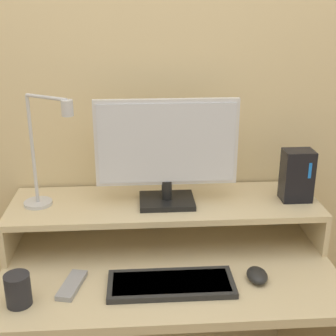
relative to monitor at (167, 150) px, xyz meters
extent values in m
cube|color=beige|center=(-0.01, 0.21, 0.13)|extent=(6.00, 0.05, 2.50)
cube|color=beige|center=(-0.01, -0.14, -0.37)|extent=(1.10, 0.64, 0.03)
cube|color=beige|center=(-0.55, 0.02, -0.29)|extent=(0.02, 0.32, 0.13)
cube|color=beige|center=(0.53, 0.02, -0.29)|extent=(0.02, 0.32, 0.13)
cube|color=beige|center=(-0.01, 0.02, -0.21)|extent=(1.10, 0.32, 0.02)
cube|color=black|center=(0.00, 0.00, -0.19)|extent=(0.19, 0.15, 0.02)
cylinder|color=black|center=(0.00, 0.00, -0.15)|extent=(0.04, 0.04, 0.07)
cube|color=silver|center=(0.00, 0.00, 0.03)|extent=(0.49, 0.02, 0.30)
cube|color=silver|center=(0.00, -0.01, 0.03)|extent=(0.46, 0.01, 0.28)
cylinder|color=silver|center=(-0.45, 0.02, -0.19)|extent=(0.10, 0.10, 0.01)
cylinder|color=silver|center=(-0.45, 0.02, 0.00)|extent=(0.01, 0.01, 0.38)
cylinder|color=silver|center=(-0.38, -0.03, 0.19)|extent=(0.15, 0.10, 0.01)
cylinder|color=silver|center=(-0.31, -0.07, 0.17)|extent=(0.04, 0.04, 0.05)
cube|color=black|center=(0.46, 0.00, -0.10)|extent=(0.11, 0.08, 0.19)
cube|color=#1972F2|center=(0.49, -0.04, -0.07)|extent=(0.01, 0.00, 0.06)
cube|color=#282828|center=(-0.01, -0.28, -0.34)|extent=(0.39, 0.16, 0.02)
cube|color=black|center=(-0.01, -0.28, -0.34)|extent=(0.36, 0.13, 0.01)
ellipsoid|color=black|center=(0.27, -0.27, -0.33)|extent=(0.06, 0.09, 0.03)
cube|color=#99999E|center=(-0.31, -0.27, -0.34)|extent=(0.08, 0.16, 0.02)
cylinder|color=#232328|center=(-0.45, -0.34, -0.30)|extent=(0.07, 0.07, 0.10)
camera|label=1|loc=(-0.10, -1.51, 0.49)|focal=50.00mm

